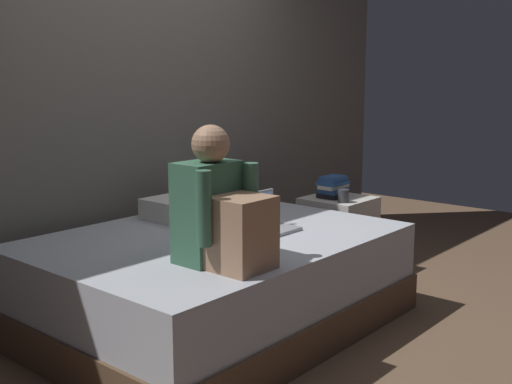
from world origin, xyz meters
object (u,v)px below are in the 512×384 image
Objects in this scene: bed at (215,281)px; pillow at (191,206)px; nightstand at (338,235)px; book_stack at (333,187)px; person_sitting at (221,212)px; laptop at (264,222)px; mug at (343,196)px.

pillow reaches higher than bed.
pillow reaches higher than nightstand.
book_stack is at bearing 147.00° from nightstand.
person_sitting is (-0.38, -0.42, 0.52)m from bed.
nightstand is 1.72× the size of laptop.
pillow is 1.07m from mug.
laptop reaches higher than pillow.
person_sitting is 0.71m from laptop.
book_stack is at bearing 2.22° from bed.
mug is at bearing -137.31° from nightstand.
bed is 0.77m from person_sitting.
person_sitting is at bearing -168.40° from mug.
laptop reaches higher than book_stack.
book_stack is (1.01, -0.40, 0.03)m from pillow.
person_sitting reaches higher than nightstand.
pillow is (-1.05, 0.43, 0.32)m from nightstand.
nightstand is 0.37m from mug.
mug is at bearing -122.10° from book_stack.
book_stack reaches higher than mug.
pillow is at bearing 53.75° from person_sitting.
laptop is at bearing 22.38° from person_sitting.
laptop is (0.63, 0.26, -0.20)m from person_sitting.
bed is 3.63× the size of nightstand.
bed is at bearing 147.26° from laptop.
person_sitting reaches higher than mug.
person_sitting is 1.72m from book_stack.
pillow is (0.01, 0.61, 0.01)m from laptop.
nightstand is at bearing 14.60° from person_sitting.
book_stack is at bearing 11.42° from laptop.
pillow is 2.49× the size of book_stack.
mug is (0.93, 0.06, 0.01)m from laptop.
book_stack reaches higher than bed.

